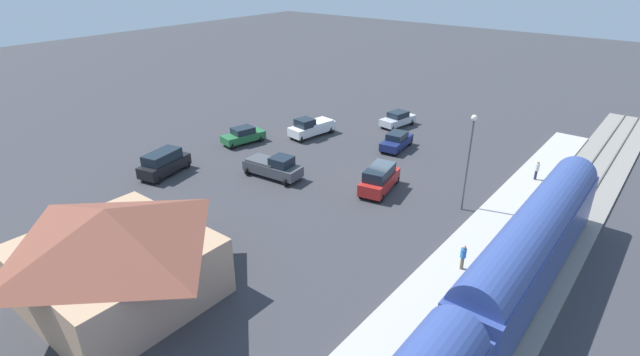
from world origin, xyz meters
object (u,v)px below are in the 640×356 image
(pickup_white, at_px, (311,127))
(pedestrian_waiting_far, at_px, (463,255))
(pedestrian_on_platform, at_px, (537,169))
(suv_red, at_px, (379,178))
(sedan_green, at_px, (243,135))
(suv_black, at_px, (164,163))
(station_building, at_px, (113,253))
(pickup_charcoal, at_px, (274,167))
(sedan_navy, at_px, (397,141))
(sedan_silver, at_px, (398,119))
(light_pole_near_platform, at_px, (469,152))

(pickup_white, bearing_deg, pedestrian_waiting_far, 149.78)
(pedestrian_on_platform, relative_size, pedestrian_waiting_far, 1.00)
(pickup_white, bearing_deg, suv_red, 152.08)
(sedan_green, relative_size, suv_black, 0.92)
(suv_black, bearing_deg, pickup_white, -103.82)
(suv_red, bearing_deg, station_building, 78.13)
(pickup_white, height_order, sedan_green, pickup_white)
(pedestrian_on_platform, xyz_separation_m, pedestrian_waiting_far, (-0.35, 16.41, 0.00))
(pickup_white, distance_m, suv_red, 14.70)
(station_building, relative_size, pickup_charcoal, 1.88)
(sedan_green, bearing_deg, pickup_white, -124.26)
(sedan_navy, height_order, suv_black, suv_black)
(pedestrian_on_platform, relative_size, sedan_silver, 0.36)
(sedan_navy, distance_m, suv_red, 10.02)
(pickup_charcoal, bearing_deg, light_pole_near_platform, -163.07)
(pickup_white, bearing_deg, pedestrian_on_platform, -172.63)
(pedestrian_waiting_far, bearing_deg, sedan_navy, -48.88)
(station_building, xyz_separation_m, suv_red, (-4.41, -20.99, -1.85))
(suv_red, xyz_separation_m, suv_black, (16.94, 9.17, 0.00))
(pedestrian_on_platform, height_order, sedan_silver, pedestrian_on_platform)
(suv_black, relative_size, light_pole_near_platform, 0.68)
(pedestrian_waiting_far, bearing_deg, suv_black, 5.46)
(station_building, height_order, pickup_white, station_building)
(station_building, xyz_separation_m, pedestrian_on_platform, (-14.19, -30.82, -1.72))
(pickup_charcoal, bearing_deg, suv_black, 34.92)
(station_building, relative_size, pedestrian_on_platform, 6.11)
(suv_red, height_order, suv_black, same)
(station_building, bearing_deg, suv_red, -101.87)
(suv_red, xyz_separation_m, sedan_silver, (7.25, -15.63, -0.27))
(sedan_green, bearing_deg, pickup_charcoal, 153.18)
(suv_red, bearing_deg, sedan_navy, -68.12)
(pickup_white, bearing_deg, sedan_green, 55.74)
(pickup_white, distance_m, suv_black, 16.53)
(pickup_white, relative_size, sedan_green, 1.18)
(pedestrian_waiting_far, xyz_separation_m, suv_black, (27.07, 2.59, -0.13))
(suv_red, bearing_deg, pickup_white, -27.92)
(pedestrian_waiting_far, bearing_deg, suv_red, -33.01)
(station_building, distance_m, pedestrian_waiting_far, 20.54)
(station_building, bearing_deg, suv_black, -43.35)
(sedan_green, xyz_separation_m, pickup_charcoal, (-8.37, 4.23, 0.15))
(pedestrian_on_platform, xyz_separation_m, sedan_green, (26.96, 9.09, -0.40))
(sedan_green, bearing_deg, light_pole_near_platform, -178.76)
(pedestrian_on_platform, bearing_deg, pickup_charcoal, 35.62)
(pickup_charcoal, bearing_deg, sedan_silver, -94.66)
(pedestrian_on_platform, height_order, pickup_white, pickup_white)
(sedan_navy, xyz_separation_m, suv_red, (-3.73, 9.30, 0.27))
(suv_red, distance_m, light_pole_near_platform, 7.83)
(sedan_green, bearing_deg, station_building, 120.43)
(sedan_silver, xyz_separation_m, light_pole_near_platform, (-14.04, 14.37, 3.96))
(pickup_charcoal, bearing_deg, station_building, 104.10)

